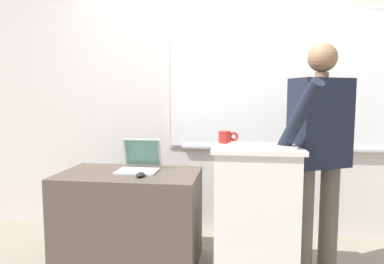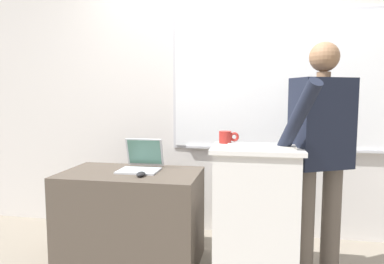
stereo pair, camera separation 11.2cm
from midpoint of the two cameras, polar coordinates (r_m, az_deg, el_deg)
The scene contains 8 objects.
back_wall at distance 3.25m, azimuth 4.25°, elevation 7.27°, with size 6.40×0.17×2.73m.
lectern_podium at distance 2.46m, azimuth 9.24°, elevation -13.42°, with size 0.60×0.42×0.96m.
side_desk at distance 2.76m, azimuth -11.48°, elevation -13.94°, with size 1.05×0.61×0.72m.
person_presenter at distance 2.49m, azimuth 19.25°, elevation -2.41°, with size 0.57×0.67×1.65m.
laptop at distance 2.73m, azimuth -9.85°, elevation -4.86°, with size 0.31×0.31×0.24m.
wireless_keyboard at distance 2.29m, azimuth 10.15°, elevation -2.33°, with size 0.44×0.12×0.02m.
computer_mouse_by_laptop at distance 2.50m, azimuth -9.89°, elevation -7.04°, with size 0.06×0.10×0.03m.
coffee_mug at distance 2.48m, azimuth 4.34°, elevation -0.84°, with size 0.14×0.09×0.09m.
Camera 1 is at (0.17, -1.99, 1.29)m, focal length 32.00 mm.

